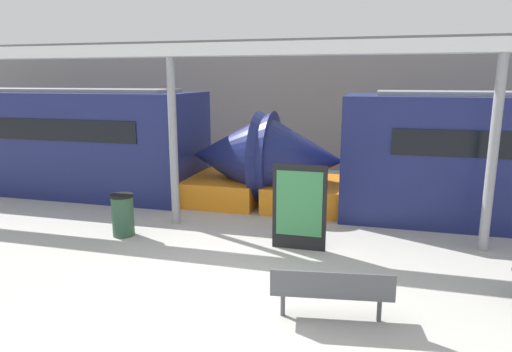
% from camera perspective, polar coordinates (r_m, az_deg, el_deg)
% --- Properties ---
extents(ground_plane, '(60.00, 60.00, 0.00)m').
position_cam_1_polar(ground_plane, '(7.34, -4.79, -16.46)').
color(ground_plane, '#B2AFA8').
extents(station_wall, '(56.00, 0.20, 5.00)m').
position_cam_1_polar(station_wall, '(17.91, 8.02, 8.76)').
color(station_wall, gray).
rests_on(station_wall, ground_plane).
extents(train_right, '(15.70, 2.93, 3.20)m').
position_cam_1_polar(train_right, '(16.46, -25.91, 3.93)').
color(train_right, navy).
rests_on(train_right, ground_plane).
extents(bench_near, '(1.82, 0.69, 0.82)m').
position_cam_1_polar(bench_near, '(6.92, 9.41, -13.82)').
color(bench_near, '#4C4F54').
rests_on(bench_near, ground_plane).
extents(trash_bin, '(0.51, 0.51, 0.96)m').
position_cam_1_polar(trash_bin, '(10.77, -16.31, -4.69)').
color(trash_bin, '#2D5138').
rests_on(trash_bin, ground_plane).
extents(poster_board, '(1.12, 0.07, 1.80)m').
position_cam_1_polar(poster_board, '(9.45, 5.43, -3.90)').
color(poster_board, black).
rests_on(poster_board, ground_plane).
extents(support_column_near, '(0.20, 0.20, 3.99)m').
position_cam_1_polar(support_column_near, '(11.09, -10.30, 4.08)').
color(support_column_near, gray).
rests_on(support_column_near, ground_plane).
extents(support_column_far, '(0.20, 0.20, 3.99)m').
position_cam_1_polar(support_column_far, '(10.27, 27.48, 2.28)').
color(support_column_far, gray).
rests_on(support_column_far, ground_plane).
extents(canopy_beam, '(28.00, 0.60, 0.28)m').
position_cam_1_polar(canopy_beam, '(11.01, -10.73, 15.15)').
color(canopy_beam, silver).
rests_on(canopy_beam, support_column_near).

